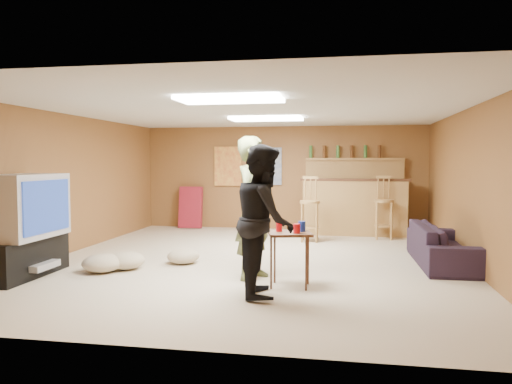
% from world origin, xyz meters
% --- Properties ---
extents(ground, '(7.00, 7.00, 0.00)m').
position_xyz_m(ground, '(0.00, 0.00, 0.00)').
color(ground, '#BFAD92').
rests_on(ground, ground).
extents(ceiling, '(6.00, 7.00, 0.02)m').
position_xyz_m(ceiling, '(0.00, 0.00, 2.20)').
color(ceiling, silver).
rests_on(ceiling, ground).
extents(wall_back, '(6.00, 0.02, 2.20)m').
position_xyz_m(wall_back, '(0.00, 3.50, 1.10)').
color(wall_back, brown).
rests_on(wall_back, ground).
extents(wall_front, '(6.00, 0.02, 2.20)m').
position_xyz_m(wall_front, '(0.00, -3.50, 1.10)').
color(wall_front, brown).
rests_on(wall_front, ground).
extents(wall_left, '(0.02, 7.00, 2.20)m').
position_xyz_m(wall_left, '(-3.00, 0.00, 1.10)').
color(wall_left, brown).
rests_on(wall_left, ground).
extents(wall_right, '(0.02, 7.00, 2.20)m').
position_xyz_m(wall_right, '(3.00, 0.00, 1.10)').
color(wall_right, brown).
rests_on(wall_right, ground).
extents(tv_stand, '(0.55, 1.30, 0.50)m').
position_xyz_m(tv_stand, '(-2.72, -1.50, 0.25)').
color(tv_stand, black).
rests_on(tv_stand, ground).
extents(dvd_box, '(0.35, 0.50, 0.08)m').
position_xyz_m(dvd_box, '(-2.50, -1.50, 0.15)').
color(dvd_box, '#B2B2B7').
rests_on(dvd_box, tv_stand).
extents(tv_body, '(0.60, 1.10, 0.80)m').
position_xyz_m(tv_body, '(-2.65, -1.50, 0.90)').
color(tv_body, '#B2B2B7').
rests_on(tv_body, tv_stand).
extents(tv_screen, '(0.02, 0.95, 0.65)m').
position_xyz_m(tv_screen, '(-2.34, -1.50, 0.90)').
color(tv_screen, navy).
rests_on(tv_screen, tv_body).
extents(bar_counter, '(2.00, 0.60, 1.10)m').
position_xyz_m(bar_counter, '(1.50, 2.95, 0.55)').
color(bar_counter, olive).
rests_on(bar_counter, ground).
extents(bar_lip, '(2.10, 0.12, 0.05)m').
position_xyz_m(bar_lip, '(1.50, 2.70, 1.10)').
color(bar_lip, '#3E2213').
rests_on(bar_lip, bar_counter).
extents(bar_shelf, '(2.00, 0.18, 0.05)m').
position_xyz_m(bar_shelf, '(1.50, 3.40, 1.50)').
color(bar_shelf, olive).
rests_on(bar_shelf, bar_backing).
extents(bar_backing, '(2.00, 0.14, 0.60)m').
position_xyz_m(bar_backing, '(1.50, 3.42, 1.20)').
color(bar_backing, olive).
rests_on(bar_backing, bar_counter).
extents(poster_left, '(0.60, 0.03, 0.85)m').
position_xyz_m(poster_left, '(-1.20, 3.46, 1.35)').
color(poster_left, '#BF3F26').
rests_on(poster_left, wall_back).
extents(poster_right, '(0.55, 0.03, 0.80)m').
position_xyz_m(poster_right, '(-0.30, 3.46, 1.35)').
color(poster_right, '#334C99').
rests_on(poster_right, wall_back).
extents(folding_chair_stack, '(0.50, 0.26, 0.91)m').
position_xyz_m(folding_chair_stack, '(-2.00, 3.30, 0.45)').
color(folding_chair_stack, maroon).
rests_on(folding_chair_stack, ground).
extents(ceiling_panel_front, '(1.20, 0.60, 0.04)m').
position_xyz_m(ceiling_panel_front, '(0.00, -1.50, 2.17)').
color(ceiling_panel_front, white).
rests_on(ceiling_panel_front, ceiling).
extents(ceiling_panel_back, '(1.20, 0.60, 0.04)m').
position_xyz_m(ceiling_panel_back, '(0.00, 1.20, 2.17)').
color(ceiling_panel_back, white).
rests_on(ceiling_panel_back, ceiling).
extents(person_olive, '(0.60, 0.74, 1.77)m').
position_xyz_m(person_olive, '(0.20, -1.07, 0.89)').
color(person_olive, '#586138').
rests_on(person_olive, ground).
extents(person_black, '(0.76, 0.90, 1.64)m').
position_xyz_m(person_black, '(0.45, -1.80, 0.82)').
color(person_black, black).
rests_on(person_black, ground).
extents(sofa, '(0.79, 1.96, 0.57)m').
position_xyz_m(sofa, '(2.70, 0.20, 0.28)').
color(sofa, black).
rests_on(sofa, ground).
extents(tray_table, '(0.57, 0.49, 0.64)m').
position_xyz_m(tray_table, '(0.69, -1.41, 0.32)').
color(tray_table, '#3E2213').
rests_on(tray_table, ground).
extents(cup_red_near, '(0.10, 0.10, 0.10)m').
position_xyz_m(cup_red_near, '(0.55, -1.35, 0.69)').
color(cup_red_near, red).
rests_on(cup_red_near, tray_table).
extents(cup_red_far, '(0.09, 0.09, 0.11)m').
position_xyz_m(cup_red_far, '(0.77, -1.46, 0.69)').
color(cup_red_far, red).
rests_on(cup_red_far, tray_table).
extents(cup_blue, '(0.10, 0.10, 0.12)m').
position_xyz_m(cup_blue, '(0.81, -1.30, 0.70)').
color(cup_blue, navy).
rests_on(cup_blue, tray_table).
extents(bar_stool_left, '(0.43, 0.43, 1.08)m').
position_xyz_m(bar_stool_left, '(0.69, 1.90, 0.54)').
color(bar_stool_left, olive).
rests_on(bar_stool_left, ground).
extents(bar_stool_right, '(0.41, 0.41, 1.09)m').
position_xyz_m(bar_stool_right, '(2.03, 2.42, 0.54)').
color(bar_stool_right, olive).
rests_on(bar_stool_right, ground).
extents(cushion_near_tv, '(0.55, 0.55, 0.24)m').
position_xyz_m(cushion_near_tv, '(-1.61, -0.86, 0.12)').
color(cushion_near_tv, tan).
rests_on(cushion_near_tv, ground).
extents(cushion_mid, '(0.52, 0.52, 0.21)m').
position_xyz_m(cushion_mid, '(-0.96, -0.36, 0.10)').
color(cushion_mid, tan).
rests_on(cushion_mid, ground).
extents(cushion_far, '(0.53, 0.53, 0.24)m').
position_xyz_m(cushion_far, '(-1.84, -1.07, 0.12)').
color(cushion_far, tan).
rests_on(cushion_far, ground).
extents(bottle_row, '(1.48, 0.08, 0.26)m').
position_xyz_m(bottle_row, '(1.30, 3.38, 1.65)').
color(bottle_row, '#3F7233').
rests_on(bottle_row, bar_shelf).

